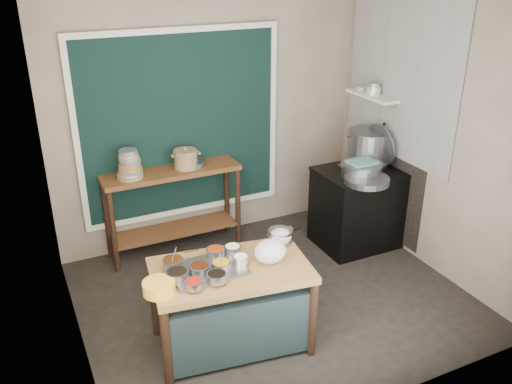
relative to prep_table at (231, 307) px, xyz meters
name	(u,v)px	position (x,y,z in m)	size (l,w,h in m)	color
floor	(273,298)	(0.61, 0.45, -0.39)	(3.50, 3.00, 0.02)	black
back_wall	(211,116)	(0.61, 1.96, 1.02)	(3.50, 0.02, 2.80)	gray
left_wall	(60,198)	(-1.15, 0.45, 1.02)	(0.02, 3.00, 2.80)	gray
right_wall	(434,133)	(2.37, 0.45, 1.02)	(0.02, 3.00, 2.80)	gray
curtain_panel	(181,126)	(0.26, 1.92, 0.98)	(2.10, 0.02, 1.90)	black
curtain_frame	(182,126)	(0.26, 1.91, 0.98)	(2.22, 0.03, 2.02)	beige
tile_panel	(400,77)	(2.35, 1.00, 1.48)	(0.02, 1.70, 1.70)	#B2B2AA
soot_patch	(384,177)	(2.35, 1.10, 0.32)	(0.01, 1.30, 1.30)	black
wall_shelf	(372,96)	(2.24, 1.30, 1.23)	(0.22, 0.70, 0.03)	beige
prep_table	(231,307)	(0.00, 0.00, 0.00)	(1.25, 0.72, 0.75)	brown
back_counter	(174,211)	(0.06, 1.73, 0.10)	(1.45, 0.40, 0.95)	brown
stove_block	(359,208)	(1.96, 1.00, 0.05)	(0.90, 0.68, 0.85)	black
stove_top	(362,172)	(1.96, 1.00, 0.49)	(0.92, 0.69, 0.03)	black
condiment_tray	(207,270)	(-0.19, 0.03, 0.39)	(0.58, 0.41, 0.03)	gray
condiment_bowls	(204,266)	(-0.21, 0.02, 0.43)	(0.69, 0.50, 0.07)	gray
yellow_basin	(159,287)	(-0.61, -0.09, 0.42)	(0.24, 0.24, 0.09)	yellow
saucepan	(280,237)	(0.54, 0.18, 0.43)	(0.22, 0.22, 0.12)	gray
plastic_bag_a	(270,251)	(0.32, -0.06, 0.47)	(0.26, 0.22, 0.20)	white
plastic_bag_b	(280,237)	(0.52, 0.15, 0.45)	(0.20, 0.17, 0.15)	white
bowl_stack	(130,165)	(-0.36, 1.70, 0.70)	(0.26, 0.26, 0.29)	tan
utensil_cup	(135,172)	(-0.31, 1.72, 0.62)	(0.15, 0.15, 0.09)	gray
ceramic_crock	(186,160)	(0.23, 1.72, 0.66)	(0.26, 0.26, 0.18)	olive
wide_bowl	(195,163)	(0.33, 1.73, 0.60)	(0.23, 0.23, 0.06)	gray
stock_pot	(368,147)	(2.13, 1.14, 0.70)	(0.49, 0.49, 0.38)	gray
pot_lid	(381,144)	(2.24, 1.06, 0.74)	(0.48, 0.48, 0.02)	gray
steamer	(362,169)	(1.86, 0.87, 0.58)	(0.45, 0.45, 0.15)	gray
green_cloth	(362,162)	(1.86, 0.87, 0.66)	(0.28, 0.22, 0.02)	slate
shallow_pan	(367,180)	(1.80, 0.70, 0.54)	(0.46, 0.46, 0.06)	gray
shelf_bowl_stack	(374,89)	(2.24, 1.28, 1.30)	(0.16, 0.16, 0.13)	silver
shelf_bowl_green	(362,88)	(2.24, 1.49, 1.26)	(0.14, 0.14, 0.05)	gray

